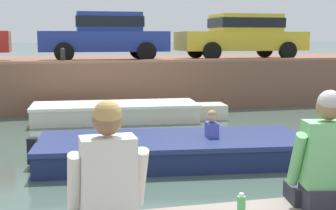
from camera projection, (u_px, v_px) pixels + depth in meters
ground_plane at (158, 153)px, 9.09m from camera, size 400.00×400.00×0.00m
far_quay_wall at (109, 79)px, 16.81m from camera, size 60.00×6.00×1.48m
far_wall_coping at (120, 61)px, 13.93m from camera, size 60.00×0.24×0.08m
boat_moored_central_cream at (123, 112)px, 12.54m from camera, size 5.27×1.81×0.48m
motorboat_passing at (185, 149)px, 8.43m from camera, size 5.87×2.38×0.93m
car_left_inner_blue at (106, 34)px, 15.18m from camera, size 4.12×2.08×1.54m
car_centre_yellow at (242, 34)px, 16.30m from camera, size 4.39×1.98×1.54m
mooring_bollard_mid at (63, 55)px, 13.64m from camera, size 0.15×0.15×0.44m
person_seated_left at (108, 187)px, 3.13m from camera, size 0.54×0.53×0.96m
person_seated_right at (324, 164)px, 3.70m from camera, size 0.57×0.58×0.96m
bottle_drink at (241, 207)px, 3.52m from camera, size 0.06×0.06×0.20m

